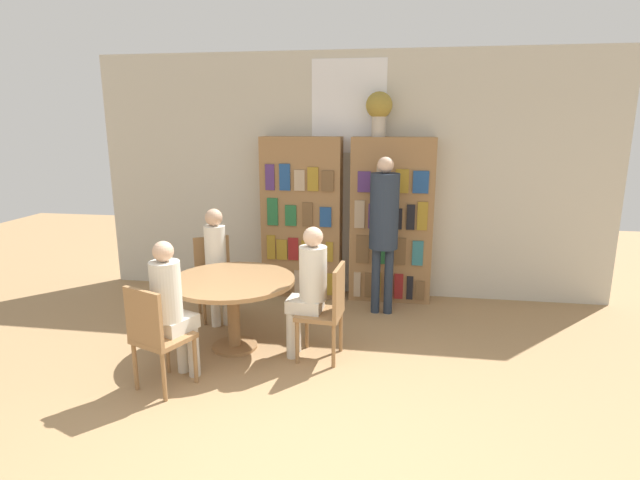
# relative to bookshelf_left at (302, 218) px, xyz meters

# --- Properties ---
(ground_plane) EXTENTS (16.00, 16.00, 0.00)m
(ground_plane) POSITION_rel_bookshelf_left_xyz_m (0.55, -3.24, -0.99)
(ground_plane) COLOR #9E7A51
(wall_back) EXTENTS (6.40, 0.07, 3.00)m
(wall_back) POSITION_rel_bookshelf_left_xyz_m (0.55, 0.19, 0.51)
(wall_back) COLOR beige
(wall_back) RESTS_ON ground_plane
(bookshelf_left) EXTENTS (0.99, 0.34, 2.00)m
(bookshelf_left) POSITION_rel_bookshelf_left_xyz_m (0.00, 0.00, 0.00)
(bookshelf_left) COLOR olive
(bookshelf_left) RESTS_ON ground_plane
(bookshelf_right) EXTENTS (0.99, 0.34, 2.00)m
(bookshelf_right) POSITION_rel_bookshelf_left_xyz_m (1.11, -0.00, -0.00)
(bookshelf_right) COLOR olive
(bookshelf_right) RESTS_ON ground_plane
(flower_vase) EXTENTS (0.31, 0.31, 0.52)m
(flower_vase) POSITION_rel_bookshelf_left_xyz_m (0.92, 0.00, 1.32)
(flower_vase) COLOR #B7AD9E
(flower_vase) RESTS_ON bookshelf_right
(reading_table) EXTENTS (1.20, 1.20, 0.71)m
(reading_table) POSITION_rel_bookshelf_left_xyz_m (-0.36, -1.67, -0.40)
(reading_table) COLOR olive
(reading_table) RESTS_ON ground_plane
(chair_near_camera) EXTENTS (0.52, 0.52, 0.90)m
(chair_near_camera) POSITION_rel_bookshelf_left_xyz_m (-0.71, -2.53, -0.49)
(chair_near_camera) COLOR olive
(chair_near_camera) RESTS_ON ground_plane
(chair_left_side) EXTENTS (0.55, 0.55, 0.90)m
(chair_left_side) POSITION_rel_bookshelf_left_xyz_m (-0.85, -0.87, -0.49)
(chair_left_side) COLOR olive
(chair_left_side) RESTS_ON ground_plane
(chair_far_side) EXTENTS (0.43, 0.43, 0.90)m
(chair_far_side) POSITION_rel_bookshelf_left_xyz_m (0.58, -1.74, -0.49)
(chair_far_side) COLOR olive
(chair_far_side) RESTS_ON ground_plane
(seated_reader_left) EXTENTS (0.36, 0.39, 1.26)m
(seated_reader_left) POSITION_rel_bookshelf_left_xyz_m (-0.75, -1.03, -0.29)
(seated_reader_left) COLOR silver
(seated_reader_left) RESTS_ON ground_plane
(seated_reader_right) EXTENTS (0.38, 0.28, 1.25)m
(seated_reader_right) POSITION_rel_bookshelf_left_xyz_m (0.40, -1.73, -0.28)
(seated_reader_right) COLOR beige
(seated_reader_right) RESTS_ON ground_plane
(seated_reader_back) EXTENTS (0.35, 0.39, 1.24)m
(seated_reader_back) POSITION_rel_bookshelf_left_xyz_m (-0.64, -2.36, -0.29)
(seated_reader_back) COLOR beige
(seated_reader_back) RESTS_ON ground_plane
(librarian_standing) EXTENTS (0.32, 0.59, 1.80)m
(librarian_standing) POSITION_rel_bookshelf_left_xyz_m (1.03, -0.50, 0.12)
(librarian_standing) COLOR #232D3D
(librarian_standing) RESTS_ON ground_plane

